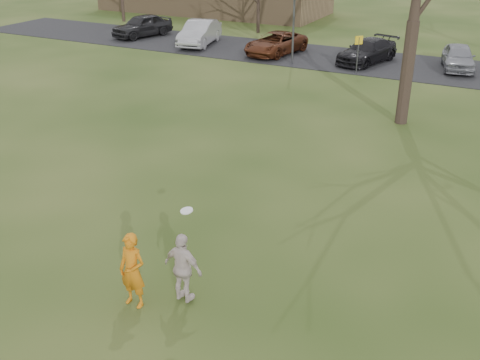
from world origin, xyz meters
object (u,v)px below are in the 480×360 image
Objects in this scene: player_defender at (132,271)px; car_0 at (142,25)px; car_2 at (276,43)px; car_4 at (458,57)px; car_3 at (367,51)px; catching_play at (183,268)px; car_1 at (200,33)px.

car_0 is (-18.07, 25.31, -0.07)m from player_defender.
car_2 is 10.74m from car_4.
car_0 is at bearing -175.00° from car_2.
car_3 is (-1.62, 24.80, -0.18)m from player_defender.
catching_play is (2.57, -24.22, 0.20)m from car_3.
car_4 reaches higher than car_3.
car_4 is (16.33, 0.87, -0.10)m from car_1.
car_0 is 21.43m from car_4.
player_defender reaches higher than car_4.
car_1 is 1.01× the size of car_2.
player_defender reaches higher than car_1.
car_2 is 1.18× the size of car_4.
car_0 is 10.78m from car_2.
car_0 reaches higher than car_3.
car_0 is 31.20m from catching_play.
player_defender is 31.10m from car_0.
car_0 is at bearing 168.13° from car_4.
car_3 reaches higher than car_2.
catching_play is (-2.41, -25.00, 0.18)m from car_4.
catching_play reaches higher than car_2.
car_4 is at bearing 24.54° from car_3.
player_defender reaches higher than car_3.
car_3 is at bearing 176.25° from car_4.
car_0 is 0.94× the size of car_1.
car_4 is (3.36, 25.57, -0.16)m from player_defender.
player_defender is 0.39× the size of car_0.
car_0 is 1.97× the size of catching_play.
car_1 is (-12.97, 24.70, -0.06)m from player_defender.
car_4 is (10.68, 1.10, 0.02)m from car_2.
car_1 is at bearing -172.85° from car_2.
car_0 is 0.95× the size of car_2.
car_3 is at bearing -11.63° from car_1.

